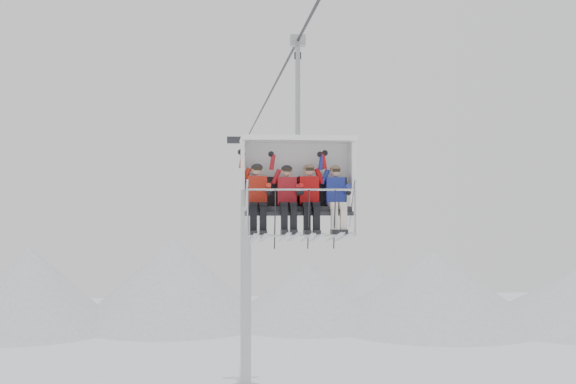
{
  "coord_description": "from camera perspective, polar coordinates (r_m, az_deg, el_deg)",
  "views": [
    {
      "loc": [
        -1.64,
        -16.14,
        10.12
      ],
      "look_at": [
        0.0,
        0.0,
        10.3
      ],
      "focal_mm": 45.0,
      "sensor_mm": 36.0,
      "label": 1
    }
  ],
  "objects": [
    {
      "name": "skier_far_right",
      "position": [
        14.23,
        3.83,
        -0.43
      ],
      "size": [
        0.37,
        1.69,
        1.5
      ],
      "color": "navy",
      "rests_on": "chairlift_carrier"
    },
    {
      "name": "ridgeline",
      "position": [
        58.64,
        -5.76,
        -7.78
      ],
      "size": [
        72.0,
        21.0,
        7.0
      ],
      "color": "silver",
      "rests_on": "ground"
    },
    {
      "name": "lift_tower_right",
      "position": [
        38.42,
        -3.35,
        -7.14
      ],
      "size": [
        2.0,
        1.8,
        13.48
      ],
      "color": "#ABADB2",
      "rests_on": "ground"
    },
    {
      "name": "haul_cable",
      "position": [
        16.53,
        0.0,
        10.44
      ],
      "size": [
        0.06,
        50.0,
        0.06
      ],
      "primitive_type": "cylinder",
      "rotation": [
        1.57,
        0.0,
        0.0
      ],
      "color": "#2B2B30",
      "rests_on": "lift_tower_left"
    },
    {
      "name": "skier_center_right",
      "position": [
        14.16,
        1.72,
        -0.39
      ],
      "size": [
        0.38,
        1.69,
        1.54
      ],
      "color": "red",
      "rests_on": "chairlift_carrier"
    },
    {
      "name": "skier_center_left",
      "position": [
        14.1,
        -0.06,
        -0.43
      ],
      "size": [
        0.37,
        1.69,
        1.51
      ],
      "color": "#B51A22",
      "rests_on": "chairlift_carrier"
    },
    {
      "name": "chairlift_carrier",
      "position": [
        14.44,
        0.72,
        1.45
      ],
      "size": [
        2.25,
        1.17,
        3.98
      ],
      "color": "black",
      "rests_on": "haul_cable"
    },
    {
      "name": "skier_far_left",
      "position": [
        14.06,
        -2.44,
        -0.38
      ],
      "size": [
        0.39,
        1.69,
        1.55
      ],
      "color": "red",
      "rests_on": "chairlift_carrier"
    }
  ]
}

